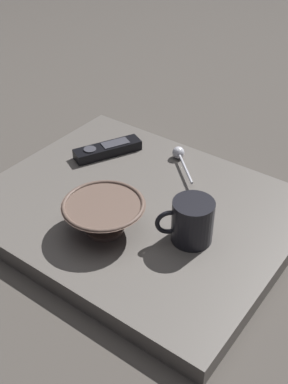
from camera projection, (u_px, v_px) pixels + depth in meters
ground_plane at (137, 218)px, 1.06m from camera, size 6.00×6.00×0.00m
table at (137, 211)px, 1.05m from camera, size 0.53×0.65×0.04m
cereal_bowl at (103, 214)px, 0.94m from camera, size 0.16×0.16×0.07m
coffee_mug at (192, 221)px, 0.92m from camera, size 0.09×0.10×0.09m
teaspoon at (179, 155)px, 1.16m from camera, size 0.11×0.11×0.03m
tv_remote_near at (108, 149)px, 1.19m from camera, size 0.17×0.11×0.03m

